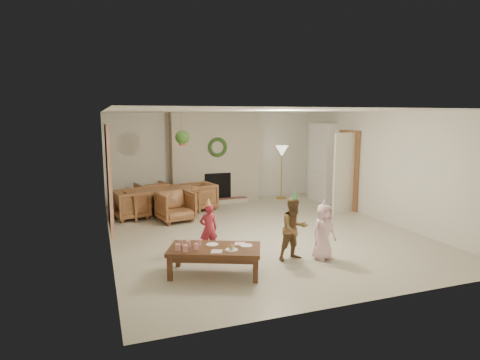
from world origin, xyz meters
name	(u,v)px	position (x,y,z in m)	size (l,w,h in m)	color
floor	(260,231)	(0.00, 0.00, 0.00)	(7.00, 7.00, 0.00)	#B7B29E
ceiling	(261,111)	(0.00, 0.00, 2.50)	(7.00, 7.00, 0.00)	white
wall_back	(213,157)	(0.00, 3.50, 1.25)	(7.00, 7.00, 0.00)	silver
wall_front	(367,209)	(0.00, -3.50, 1.25)	(7.00, 7.00, 0.00)	silver
wall_left	(107,180)	(-3.00, 0.00, 1.25)	(7.00, 7.00, 0.00)	silver
wall_right	(381,166)	(3.00, 0.00, 1.25)	(7.00, 7.00, 0.00)	silver
fireplace_mass	(215,157)	(0.00, 3.30, 1.25)	(2.50, 0.40, 2.50)	#582E17
fireplace_hearth	(219,201)	(0.00, 2.95, 0.06)	(1.60, 0.30, 0.12)	maroon
fireplace_firebox	(217,186)	(0.00, 3.12, 0.45)	(0.75, 0.12, 0.75)	black
fireplace_wreath	(218,147)	(0.00, 3.07, 1.55)	(0.54, 0.54, 0.10)	#1E4218
floor_lamp_base	(281,198)	(1.92, 3.00, 0.02)	(0.29, 0.29, 0.03)	gold
floor_lamp_post	(282,174)	(1.92, 3.00, 0.72)	(0.03, 0.03, 1.40)	gold
floor_lamp_shade	(282,151)	(1.92, 3.00, 1.40)	(0.37, 0.37, 0.31)	beige
bookshelf_carcass	(322,163)	(2.84, 2.30, 1.10)	(0.30, 1.00, 2.20)	white
bookshelf_shelf_a	(321,185)	(2.82, 2.30, 0.45)	(0.30, 0.92, 0.03)	white
bookshelf_shelf_b	(321,171)	(2.82, 2.30, 0.85)	(0.30, 0.92, 0.03)	white
bookshelf_shelf_c	(322,157)	(2.82, 2.30, 1.25)	(0.30, 0.92, 0.03)	white
bookshelf_shelf_d	(322,143)	(2.82, 2.30, 1.65)	(0.30, 0.92, 0.03)	white
books_row_lower	(323,181)	(2.80, 2.15, 0.59)	(0.20, 0.40, 0.24)	#AF2A20
books_row_mid	(320,166)	(2.80, 2.35, 0.99)	(0.20, 0.44, 0.24)	navy
books_row_upper	(323,153)	(2.80, 2.20, 1.38)	(0.20, 0.36, 0.22)	gold
door_frame	(348,170)	(2.96, 1.20, 1.02)	(0.05, 0.86, 2.04)	brown
door_leaf	(344,173)	(2.58, 0.82, 1.00)	(0.05, 0.80, 2.00)	beige
curtain_panel	(109,178)	(-2.96, 0.20, 1.25)	(0.06, 1.20, 2.00)	beige
dining_table	(163,202)	(-1.67, 2.18, 0.31)	(1.79, 1.00, 0.63)	brown
dining_chair_near	(176,207)	(-1.51, 1.41, 0.35)	(0.74, 0.76, 0.69)	brown
dining_chair_far	(152,195)	(-1.84, 2.95, 0.35)	(0.74, 0.76, 0.69)	brown
dining_chair_left	(131,204)	(-2.44, 2.01, 0.35)	(0.74, 0.76, 0.69)	brown
dining_chair_right	(199,196)	(-0.72, 2.39, 0.35)	(0.74, 0.76, 0.69)	brown
hanging_plant_cord	(182,127)	(-1.30, 1.50, 2.15)	(0.01, 0.01, 0.70)	tan
hanging_plant_pot	(182,143)	(-1.30, 1.50, 1.80)	(0.16, 0.16, 0.12)	#A55035
hanging_plant_foliage	(182,137)	(-1.30, 1.50, 1.92)	(0.32, 0.32, 0.32)	#27501A
coffee_table_top	(215,249)	(-1.54, -1.93, 0.39)	(1.39, 0.69, 0.06)	#522F1B
coffee_table_apron	(215,254)	(-1.54, -1.93, 0.32)	(1.28, 0.59, 0.09)	#522F1B
coffee_leg_fl	(170,269)	(-2.23, -1.95, 0.18)	(0.07, 0.07, 0.36)	#522F1B
coffee_leg_fr	(256,271)	(-1.07, -2.44, 0.18)	(0.07, 0.07, 0.36)	#522F1B
coffee_leg_bl	(178,256)	(-2.01, -1.43, 0.18)	(0.07, 0.07, 0.36)	#522F1B
coffee_leg_br	(256,257)	(-0.85, -1.92, 0.18)	(0.07, 0.07, 0.36)	#522F1B
cup_a	(178,247)	(-2.10, -1.87, 0.47)	(0.07, 0.07, 0.10)	white
cup_b	(181,243)	(-2.01, -1.67, 0.47)	(0.07, 0.07, 0.10)	white
cup_c	(185,248)	(-2.00, -1.97, 0.47)	(0.07, 0.07, 0.10)	white
cup_d	(188,244)	(-1.92, -1.77, 0.47)	(0.07, 0.07, 0.10)	white
cup_e	(196,247)	(-1.83, -1.95, 0.47)	(0.07, 0.07, 0.10)	white
cup_f	(199,242)	(-1.74, -1.75, 0.47)	(0.07, 0.07, 0.10)	white
plate_a	(212,244)	(-1.54, -1.79, 0.43)	(0.19, 0.19, 0.01)	white
plate_b	(232,250)	(-1.34, -2.13, 0.43)	(0.19, 0.19, 0.01)	white
plate_c	(246,245)	(-1.06, -2.02, 0.43)	(0.19, 0.19, 0.01)	white
food_scoop	(232,247)	(-1.34, -2.13, 0.47)	(0.07, 0.07, 0.07)	tan
napkin_left	(217,251)	(-1.57, -2.13, 0.43)	(0.16, 0.16, 0.01)	#FAB8C4
napkin_right	(240,244)	(-1.12, -1.90, 0.43)	(0.16, 0.16, 0.01)	#FAB8C4
child_red	(209,229)	(-1.37, -0.97, 0.44)	(0.32, 0.21, 0.88)	#A22232
party_hat_red	(208,202)	(-1.37, -0.97, 0.92)	(0.12, 0.12, 0.17)	#CECF45
child_plaid	(294,229)	(-0.11, -1.75, 0.53)	(0.52, 0.40, 1.07)	maroon
party_hat_plaid	(295,195)	(-0.11, -1.75, 1.11)	(0.13, 0.13, 0.17)	#45A15A
child_pink	(324,232)	(0.37, -1.91, 0.48)	(0.47, 0.30, 0.95)	#FFCBD5
party_hat_pink	(325,202)	(0.37, -1.91, 0.99)	(0.12, 0.12, 0.17)	#B0B0B7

